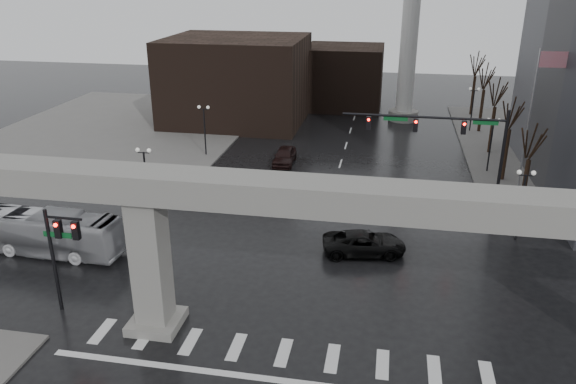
% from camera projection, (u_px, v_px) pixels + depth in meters
% --- Properties ---
extents(ground, '(160.00, 160.00, 0.00)m').
position_uv_depth(ground, '(287.00, 340.00, 28.42)').
color(ground, black).
rests_on(ground, ground).
extents(sidewalk_nw, '(28.00, 36.00, 0.15)m').
position_uv_depth(sidewalk_nw, '(125.00, 128.00, 65.63)').
color(sidewalk_nw, '#615E5C').
rests_on(sidewalk_nw, ground).
extents(elevated_guideway, '(48.00, 2.60, 8.70)m').
position_uv_depth(elevated_guideway, '(314.00, 219.00, 25.64)').
color(elevated_guideway, gray).
rests_on(elevated_guideway, ground).
extents(building_far_left, '(16.00, 14.00, 10.00)m').
position_uv_depth(building_far_left, '(237.00, 80.00, 67.25)').
color(building_far_left, black).
rests_on(building_far_left, ground).
extents(building_far_mid, '(10.00, 10.00, 8.00)m').
position_uv_depth(building_far_mid, '(344.00, 77.00, 74.73)').
color(building_far_mid, black).
rests_on(building_far_mid, ground).
extents(smokestack, '(3.60, 3.60, 30.00)m').
position_uv_depth(smokestack, '(412.00, 7.00, 64.42)').
color(smokestack, beige).
rests_on(smokestack, ground).
extents(signal_mast_arm, '(12.12, 0.43, 8.00)m').
position_uv_depth(signal_mast_arm, '(451.00, 136.00, 41.89)').
color(signal_mast_arm, black).
rests_on(signal_mast_arm, ground).
extents(signal_left_pole, '(2.30, 0.30, 6.00)m').
position_uv_depth(signal_left_pole, '(60.00, 244.00, 29.43)').
color(signal_left_pole, black).
rests_on(signal_left_pole, ground).
extents(flagpole_assembly, '(2.06, 0.12, 12.00)m').
position_uv_depth(flagpole_assembly, '(535.00, 108.00, 43.12)').
color(flagpole_assembly, silver).
rests_on(flagpole_assembly, ground).
extents(lamp_right_0, '(1.22, 0.32, 5.11)m').
position_uv_depth(lamp_right_0, '(523.00, 193.00, 37.63)').
color(lamp_right_0, black).
rests_on(lamp_right_0, ground).
extents(lamp_right_1, '(1.22, 0.32, 5.11)m').
position_uv_depth(lamp_right_1, '(492.00, 136.00, 50.40)').
color(lamp_right_1, black).
rests_on(lamp_right_1, ground).
extents(lamp_right_2, '(1.22, 0.32, 5.11)m').
position_uv_depth(lamp_right_2, '(473.00, 102.00, 63.18)').
color(lamp_right_2, black).
rests_on(lamp_right_2, ground).
extents(lamp_left_0, '(1.22, 0.32, 5.11)m').
position_uv_depth(lamp_left_0, '(145.00, 169.00, 42.18)').
color(lamp_left_0, black).
rests_on(lamp_left_0, ground).
extents(lamp_left_1, '(1.22, 0.32, 5.11)m').
position_uv_depth(lamp_left_1, '(204.00, 122.00, 54.96)').
color(lamp_left_1, black).
rests_on(lamp_left_1, ground).
extents(lamp_left_2, '(1.22, 0.32, 5.11)m').
position_uv_depth(lamp_left_2, '(241.00, 93.00, 67.73)').
color(lamp_left_2, black).
rests_on(lamp_left_2, ground).
extents(tree_right_0, '(1.09, 1.58, 7.50)m').
position_uv_depth(tree_right_0, '(525.00, 183.00, 41.37)').
color(tree_right_0, black).
rests_on(tree_right_0, ground).
extents(tree_right_1, '(1.09, 1.61, 7.67)m').
position_uv_depth(tree_right_1, '(507.00, 150.00, 48.65)').
color(tree_right_1, black).
rests_on(tree_right_1, ground).
extents(tree_right_2, '(1.10, 1.63, 7.85)m').
position_uv_depth(tree_right_2, '(493.00, 125.00, 55.93)').
color(tree_right_2, black).
rests_on(tree_right_2, ground).
extents(tree_right_3, '(1.11, 1.66, 8.02)m').
position_uv_depth(tree_right_3, '(482.00, 107.00, 63.21)').
color(tree_right_3, black).
rests_on(tree_right_3, ground).
extents(tree_right_4, '(1.12, 1.69, 8.19)m').
position_uv_depth(tree_right_4, '(474.00, 92.00, 70.48)').
color(tree_right_4, black).
rests_on(tree_right_4, ground).
extents(pickup_truck, '(5.81, 3.51, 1.51)m').
position_uv_depth(pickup_truck, '(364.00, 243.00, 36.76)').
color(pickup_truck, black).
rests_on(pickup_truck, ground).
extents(city_bus, '(10.62, 2.96, 2.93)m').
position_uv_depth(city_bus, '(45.00, 232.00, 36.65)').
color(city_bus, '#B5B5BA').
rests_on(city_bus, ground).
extents(far_car, '(1.96, 4.70, 1.59)m').
position_uv_depth(far_car, '(285.00, 156.00, 53.63)').
color(far_car, black).
rests_on(far_car, ground).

